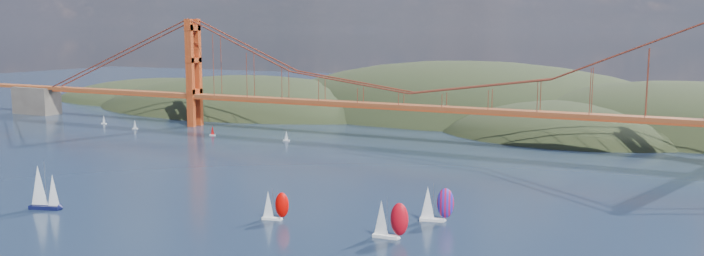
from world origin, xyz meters
name	(u,v)px	position (x,y,z in m)	size (l,w,h in m)	color
headlands	(553,144)	(44.95, 278.29, -12.46)	(725.00, 225.00, 96.00)	black
bridge	(408,70)	(-1.75, 180.00, 32.23)	(552.00, 12.00, 55.00)	brown
sloop_navy	(43,188)	(-50.34, 27.84, 6.09)	(9.34, 6.57, 13.79)	black
racer_0	(275,205)	(13.38, 46.78, 4.02)	(7.59, 3.97, 8.52)	white
racer_1	(390,219)	(46.78, 45.15, 4.82)	(8.92, 3.69, 10.20)	silver
racer_rwb	(436,203)	(51.79, 64.11, 4.82)	(9.10, 5.10, 10.20)	silver
distant_boat_0	(104,119)	(-168.52, 164.59, 2.41)	(3.00, 2.00, 4.70)	silver
distant_boat_1	(135,124)	(-139.97, 157.36, 2.41)	(3.00, 2.00, 4.70)	silver
distant_boat_2	(212,130)	(-91.61, 157.24, 2.41)	(3.00, 2.00, 4.70)	silver
distant_boat_3	(286,136)	(-51.72, 158.76, 2.41)	(3.00, 2.00, 4.70)	silver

